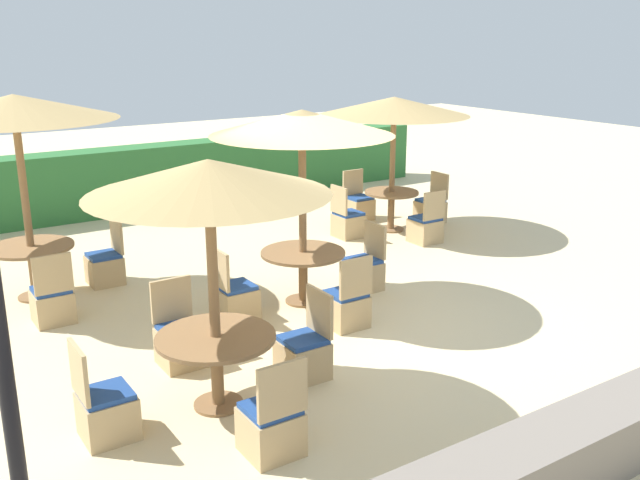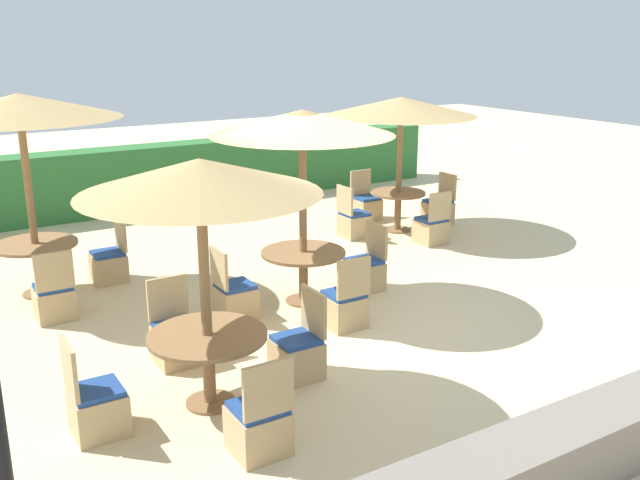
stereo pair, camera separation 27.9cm
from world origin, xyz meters
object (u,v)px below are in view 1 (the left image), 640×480
(patio_chair_back_left_east, at_px, (106,266))
(parasol_back_right, at_px, (394,107))
(patio_chair_center_west, at_px, (235,299))
(patio_chair_front_left_north, at_px, (180,342))
(parasol_back_left, at_px, (14,108))
(patio_chair_back_right_south, at_px, (426,228))
(round_table_center, at_px, (303,262))
(parasol_front_left, at_px, (208,179))
(patio_chair_back_right_north, at_px, (358,206))
(patio_chair_front_left_west, at_px, (105,411))
(patio_chair_back_right_east, at_px, (431,209))
(round_table_back_left, at_px, (32,256))
(round_table_back_right, at_px, (391,201))
(patio_chair_back_right_west, at_px, (348,222))
(round_table_front_left, at_px, (216,349))
(patio_chair_center_east, at_px, (363,271))
(patio_chair_center_south, at_px, (346,306))
(patio_chair_front_left_east, at_px, (304,353))
(patio_chair_back_left_south, at_px, (53,302))
(patio_chair_front_left_south, at_px, (272,426))
(parasol_center, at_px, (302,124))

(patio_chair_back_left_east, distance_m, parasol_back_right, 5.58)
(patio_chair_center_west, height_order, patio_chair_front_left_north, same)
(parasol_back_left, relative_size, patio_chair_back_right_south, 2.94)
(round_table_center, relative_size, parasol_front_left, 0.46)
(patio_chair_back_right_north, relative_size, patio_chair_front_left_west, 1.00)
(patio_chair_back_left_east, distance_m, patio_chair_back_right_east, 6.20)
(patio_chair_back_right_north, bearing_deg, round_table_back_left, 9.15)
(round_table_back_left, distance_m, parasol_front_left, 4.42)
(round_table_back_right, distance_m, patio_chair_back_right_south, 1.00)
(patio_chair_back_right_north, bearing_deg, patio_chair_back_right_west, 45.19)
(patio_chair_back_right_west, distance_m, round_table_front_left, 6.08)
(parasol_back_right, height_order, patio_chair_center_east, parasol_back_right)
(patio_chair_back_left_east, xyz_separation_m, round_table_back_right, (5.22, -0.00, 0.29))
(parasol_front_left, xyz_separation_m, round_table_front_left, (0.00, 0.00, -1.65))
(round_table_back_right, relative_size, patio_chair_back_right_north, 1.05)
(patio_chair_back_right_west, distance_m, patio_chair_center_south, 3.97)
(patio_chair_front_left_west, bearing_deg, parasol_back_left, 176.18)
(patio_chair_center_south, relative_size, patio_chair_center_east, 1.00)
(patio_chair_center_south, bearing_deg, patio_chair_center_east, 44.44)
(patio_chair_front_left_north, distance_m, patio_chair_front_left_east, 1.38)
(patio_chair_center_west, relative_size, patio_chair_front_left_east, 1.00)
(patio_chair_center_east, bearing_deg, patio_chair_back_right_west, -30.64)
(patio_chair_back_left_east, distance_m, patio_chair_back_right_north, 5.28)
(round_table_back_right, distance_m, patio_chair_back_right_east, 1.02)
(patio_chair_back_right_east, height_order, patio_chair_center_south, same)
(patio_chair_center_west, relative_size, patio_chair_front_left_north, 1.00)
(patio_chair_center_east, bearing_deg, patio_chair_back_left_east, 53.03)
(parasol_back_left, xyz_separation_m, patio_chair_back_left_east, (0.98, 0.04, -2.30))
(round_table_center, relative_size, patio_chair_center_south, 1.20)
(patio_chair_back_left_south, height_order, patio_chair_center_west, same)
(patio_chair_back_right_east, bearing_deg, patio_chair_back_right_north, 46.84)
(patio_chair_back_right_south, bearing_deg, patio_chair_front_left_south, -142.55)
(patio_chair_back_right_south, relative_size, parasol_front_left, 0.38)
(patio_chair_back_right_north, distance_m, patio_chair_front_left_north, 6.63)
(patio_chair_back_right_north, relative_size, patio_chair_center_east, 1.00)
(patio_chair_back_left_east, xyz_separation_m, round_table_front_left, (-0.17, -4.06, 0.33))
(patio_chair_center_west, xyz_separation_m, patio_chair_front_left_north, (-1.08, -0.83, 0.00))
(parasol_front_left, bearing_deg, patio_chair_back_right_east, 32.60)
(parasol_front_left, height_order, patio_chair_front_left_west, parasol_front_left)
(parasol_center, relative_size, patio_chair_center_south, 2.75)
(round_table_back_left, distance_m, parasol_center, 4.07)
(patio_chair_back_right_north, relative_size, patio_chair_front_left_north, 1.00)
(round_table_back_right, height_order, round_table_front_left, round_table_front_left)
(patio_chair_back_right_west, bearing_deg, patio_chair_center_south, -35.69)
(parasol_center, xyz_separation_m, patio_chair_front_left_west, (-3.23, -1.85, -2.12))
(parasol_center, height_order, round_table_center, parasol_center)
(round_table_back_left, bearing_deg, patio_chair_back_right_north, 9.15)
(patio_chair_back_left_east, distance_m, parasol_center, 3.62)
(parasol_back_right, height_order, round_table_back_right, parasol_back_right)
(parasol_front_left, bearing_deg, patio_chair_front_left_south, -88.24)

